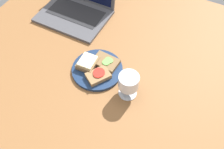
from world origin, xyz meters
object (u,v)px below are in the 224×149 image
at_px(wine_glass, 129,83).
at_px(laptop, 77,7).
at_px(plate, 97,69).
at_px(sandwich_with_tomato, 98,75).
at_px(sandwich_with_cheese, 87,63).
at_px(sandwich_with_cucumber, 106,62).

bearing_deg(wine_glass, laptop, 143.52).
xyz_separation_m(plate, laptop, (-0.28, 0.29, 0.03)).
relative_size(plate, laptop, 0.64).
bearing_deg(wine_glass, sandwich_with_tomato, 177.24).
distance_m(plate, sandwich_with_tomato, 0.05).
distance_m(sandwich_with_cheese, wine_glass, 0.22).
bearing_deg(wine_glass, sandwich_with_cucumber, 149.68).
xyz_separation_m(sandwich_with_tomato, wine_glass, (0.14, -0.01, 0.05)).
distance_m(sandwich_with_cucumber, laptop, 0.39).
bearing_deg(sandwich_with_cucumber, sandwich_with_cheese, -144.39).
bearing_deg(laptop, sandwich_with_cheese, -51.41).
relative_size(plate, sandwich_with_cucumber, 1.94).
height_order(plate, wine_glass, wine_glass).
xyz_separation_m(sandwich_with_cheese, wine_glass, (0.21, -0.04, 0.05)).
relative_size(sandwich_with_cheese, sandwich_with_tomato, 0.80).
bearing_deg(laptop, sandwich_with_cucumber, -39.22).
xyz_separation_m(sandwich_with_tomato, laptop, (-0.31, 0.32, 0.01)).
bearing_deg(sandwich_with_cucumber, wine_glass, -30.32).
height_order(sandwich_with_cucumber, laptop, laptop).
relative_size(sandwich_with_cucumber, sandwich_with_cheese, 1.23).
distance_m(sandwich_with_tomato, wine_glass, 0.15).
height_order(sandwich_with_cucumber, sandwich_with_cheese, sandwich_with_cheese).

